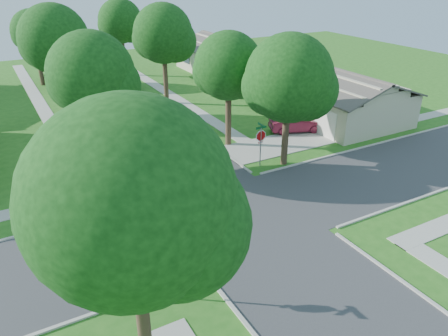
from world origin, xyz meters
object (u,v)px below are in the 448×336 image
(tree_e_near, at_px, (229,69))
(tree_w_mid, at_px, (55,42))
(tree_ne_corner, at_px, (289,82))
(tree_w_far, at_px, (34,33))
(house_ne_far, at_px, (228,60))
(tree_e_far, at_px, (121,23))
(stop_sign_sw, at_px, (192,259))
(tree_w_near, at_px, (92,79))
(car_driveway, at_px, (297,123))
(tree_e_mid, at_px, (164,36))
(house_ne_near, at_px, (328,97))
(car_curb_east, at_px, (128,81))
(tree_sw_corner, at_px, (134,209))
(stop_sign_ne, at_px, (261,138))
(car_curb_west, at_px, (56,77))

(tree_e_near, xyz_separation_m, tree_w_mid, (-9.39, 12.00, 0.85))
(tree_ne_corner, bearing_deg, tree_w_far, 110.28)
(tree_ne_corner, distance_m, house_ne_far, 26.91)
(tree_e_far, xyz_separation_m, house_ne_far, (11.24, -5.01, -4.46))
(stop_sign_sw, xyz_separation_m, tree_w_near, (0.06, 13.71, 4.08))
(car_driveway, bearing_deg, tree_e_far, 33.57)
(tree_e_mid, xyz_separation_m, house_ne_near, (11.23, -10.01, -4.74))
(car_curb_east, bearing_deg, tree_sw_corner, -101.39)
(tree_sw_corner, xyz_separation_m, tree_ne_corner, (13.80, 11.20, -0.67))
(tree_w_near, bearing_deg, house_ne_near, 5.51)
(tree_e_near, distance_m, tree_sw_corner, 20.12)
(stop_sign_ne, relative_size, car_curb_west, 0.64)
(stop_sign_sw, bearing_deg, house_ne_far, 58.45)
(tree_e_far, bearing_deg, tree_w_far, -180.00)
(tree_ne_corner, distance_m, car_driveway, 8.00)
(house_ne_far, bearing_deg, car_driveway, -104.25)
(tree_w_near, height_order, house_ne_far, tree_w_near)
(stop_sign_sw, relative_size, car_curb_west, 0.64)
(stop_sign_ne, xyz_separation_m, tree_e_near, (0.05, 4.31, 3.61))
(tree_e_far, relative_size, car_curb_west, 1.88)
(tree_w_far, height_order, car_driveway, tree_w_far)
(tree_w_far, relative_size, car_curb_west, 1.73)
(car_curb_west, bearing_deg, house_ne_near, 127.12)
(tree_e_near, bearing_deg, car_curb_west, 107.40)
(tree_e_mid, distance_m, house_ne_near, 15.77)
(tree_w_far, distance_m, house_ne_far, 21.61)
(tree_ne_corner, relative_size, car_curb_west, 1.87)
(tree_e_near, xyz_separation_m, car_curb_west, (-7.95, 25.37, -4.97))
(stop_sign_ne, height_order, house_ne_near, house_ne_near)
(stop_sign_sw, bearing_deg, tree_e_mid, 69.80)
(tree_e_mid, distance_m, tree_w_near, 15.25)
(tree_e_mid, bearing_deg, stop_sign_ne, -90.20)
(tree_e_near, bearing_deg, tree_w_mid, 128.05)
(tree_sw_corner, bearing_deg, tree_w_far, 86.11)
(house_ne_far, bearing_deg, tree_w_mid, -158.83)
(tree_e_far, distance_m, car_curb_east, 7.86)
(tree_w_mid, distance_m, car_curb_east, 12.21)
(tree_e_mid, height_order, tree_ne_corner, tree_e_mid)
(tree_e_mid, height_order, car_driveway, tree_e_mid)
(tree_sw_corner, height_order, car_driveway, tree_sw_corner)
(tree_e_far, height_order, house_ne_far, tree_e_far)
(car_driveway, xyz_separation_m, car_curb_east, (-7.64, 19.68, -0.00))
(tree_w_far, distance_m, car_curb_east, 10.78)
(stop_sign_sw, height_order, car_curb_west, stop_sign_sw)
(tree_w_mid, bearing_deg, stop_sign_ne, -60.20)
(tree_e_far, distance_m, tree_w_far, 9.42)
(tree_sw_corner, distance_m, house_ne_near, 29.92)
(house_ne_far, bearing_deg, tree_e_mid, -144.58)
(tree_e_far, height_order, car_curb_east, tree_e_far)
(tree_e_far, relative_size, tree_w_far, 1.09)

